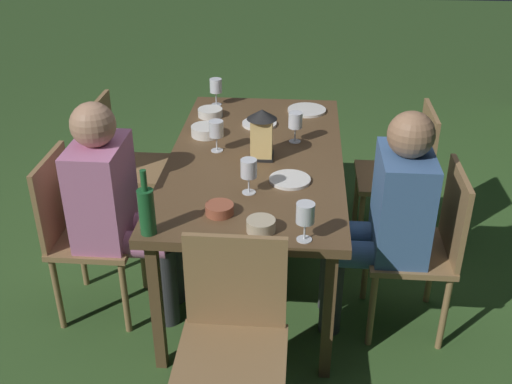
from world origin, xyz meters
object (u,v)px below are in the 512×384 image
object	(u,v)px
dining_table	(256,164)
chair_side_left_b	(81,228)
person_in_blue	(387,214)
plate_a	(290,180)
person_in_pink	(117,203)
wine_glass_d	(295,122)
bowl_olives	(219,209)
chair_side_right_a	(403,171)
wine_glass_b	(305,215)
wine_glass_c	(249,170)
bowl_dip	(206,130)
lantern_centerpiece	(262,131)
chair_head_far	(233,336)
wine_glass_e	(216,130)
chair_side_left_a	(123,161)
plate_b	(307,110)
green_bottle_on_table	(147,210)
plate_c	(259,124)
wine_glass_a	(216,87)
chair_side_right_b	(425,243)
bowl_salad	(210,112)
bowl_bread	(261,225)

from	to	relation	value
dining_table	chair_side_left_b	size ratio (longest dim) A/B	1.97
person_in_blue	plate_a	distance (m)	0.48
person_in_pink	wine_glass_d	xyz separation A→B (m)	(-0.57, 0.85, 0.22)
bowl_olives	chair_side_right_a	bearing A→B (deg)	136.41
wine_glass_b	wine_glass_c	world-z (taller)	same
bowl_olives	bowl_dip	xyz separation A→B (m)	(-0.85, -0.19, 0.01)
lantern_centerpiece	bowl_dip	bearing A→B (deg)	-128.57
person_in_blue	chair_side_right_a	distance (m)	0.81
chair_head_far	wine_glass_e	bearing A→B (deg)	-169.51
chair_side_left_a	lantern_centerpiece	size ratio (longest dim) A/B	3.28
wine_glass_c	bowl_dip	xyz separation A→B (m)	(-0.65, -0.30, -0.09)
bowl_olives	lantern_centerpiece	bearing A→B (deg)	166.34
chair_head_far	wine_glass_e	distance (m)	1.22
chair_head_far	plate_b	world-z (taller)	chair_head_far
chair_head_far	wine_glass_e	size ratio (longest dim) A/B	5.15
green_bottle_on_table	dining_table	bearing A→B (deg)	154.24
person_in_pink	bowl_dip	xyz separation A→B (m)	(-0.62, 0.35, 0.13)
wine_glass_c	plate_c	bearing A→B (deg)	-178.90
chair_side_right_a	lantern_centerpiece	xyz separation A→B (m)	(0.42, -0.81, 0.40)
wine_glass_c	plate_c	size ratio (longest dim) A/B	0.84
chair_side_left_a	lantern_centerpiece	distance (m)	1.05
chair_side_left_b	wine_glass_e	bearing A→B (deg)	123.62
plate_a	plate_c	size ratio (longest dim) A/B	0.99
green_bottle_on_table	wine_glass_a	world-z (taller)	green_bottle_on_table
chair_side_left_a	bowl_olives	size ratio (longest dim) A/B	7.00
person_in_blue	wine_glass_e	xyz separation A→B (m)	(-0.42, -0.86, 0.22)
chair_side_right_a	plate_c	xyz separation A→B (m)	(-0.03, -0.86, 0.26)
chair_side_right_a	wine_glass_c	xyz separation A→B (m)	(0.80, -0.84, 0.37)
chair_side_right_b	plate_b	bearing A→B (deg)	-150.76
wine_glass_d	bowl_salad	distance (m)	0.62
chair_side_left_a	bowl_bread	distance (m)	1.48
chair_side_left_a	chair_side_right_a	distance (m)	1.68
person_in_pink	bowl_olives	xyz separation A→B (m)	(0.23, 0.54, 0.13)
lantern_centerpiece	wine_glass_a	bearing A→B (deg)	-155.57
wine_glass_a	dining_table	bearing A→B (deg)	23.19
bowl_olives	plate_a	bearing A→B (deg)	138.24
bowl_olives	person_in_blue	bearing A→B (deg)	106.83
bowl_dip	chair_side_right_b	bearing A→B (deg)	61.50
chair_head_far	plate_a	distance (m)	0.88
bowl_bread	wine_glass_a	bearing A→B (deg)	-165.10
wine_glass_d	wine_glass_e	xyz separation A→B (m)	(0.15, -0.41, 0.00)
chair_side_right_a	bowl_dip	bearing A→B (deg)	-82.44
chair_side_right_a	wine_glass_b	world-z (taller)	wine_glass_b
plate_a	plate_c	xyz separation A→B (m)	(-0.69, -0.20, 0.00)
dining_table	chair_head_far	distance (m)	1.12
bowl_olives	bowl_dip	bearing A→B (deg)	-167.45
plate_c	bowl_olives	xyz separation A→B (m)	(1.03, -0.10, 0.02)
chair_side_right_a	lantern_centerpiece	world-z (taller)	lantern_centerpiece
chair_side_right_a	plate_a	world-z (taller)	chair_side_right_a
bowl_dip	plate_c	bearing A→B (deg)	121.76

